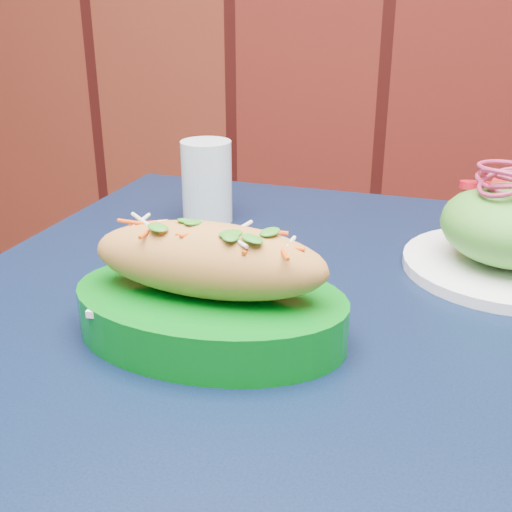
# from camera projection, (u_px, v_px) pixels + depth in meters

# --- Properties ---
(cafe_table) EXTENTS (0.87, 0.87, 0.75)m
(cafe_table) POSITION_uv_depth(u_px,v_px,m) (327.00, 387.00, 0.65)
(cafe_table) COLOR black
(cafe_table) RESTS_ON ground
(banh_mi_basket) EXTENTS (0.26, 0.18, 0.11)m
(banh_mi_basket) POSITION_uv_depth(u_px,v_px,m) (209.00, 291.00, 0.56)
(banh_mi_basket) COLOR #016610
(banh_mi_basket) RESTS_ON cafe_table
(salad_plate) EXTENTS (0.23, 0.23, 0.12)m
(salad_plate) POSITION_uv_depth(u_px,v_px,m) (512.00, 232.00, 0.69)
(salad_plate) COLOR white
(salad_plate) RESTS_ON cafe_table
(water_glass) EXTENTS (0.07, 0.07, 0.11)m
(water_glass) POSITION_uv_depth(u_px,v_px,m) (207.00, 182.00, 0.85)
(water_glass) COLOR silver
(water_glass) RESTS_ON cafe_table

